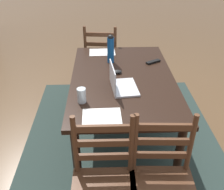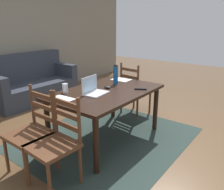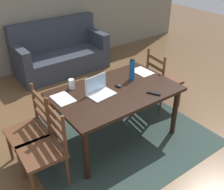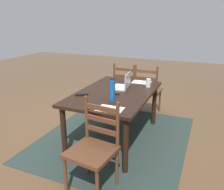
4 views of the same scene
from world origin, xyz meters
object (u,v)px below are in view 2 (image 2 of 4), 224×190
(chair_left_near, at_px, (56,144))
(chair_right_far, at_px, (135,89))
(chair_left_far, at_px, (32,133))
(water_bottle, at_px, (116,74))
(couch, at_px, (32,84))
(tv_remote, at_px, (141,89))
(dining_table, at_px, (106,96))
(drinking_glass, at_px, (65,88))
(computer_mouse, at_px, (107,87))
(laptop, at_px, (93,89))

(chair_left_near, height_order, chair_right_far, same)
(chair_left_far, relative_size, water_bottle, 3.12)
(chair_left_far, height_order, couch, couch)
(chair_left_near, xyz_separation_m, tv_remote, (1.40, -0.15, 0.28))
(dining_table, relative_size, chair_left_near, 1.65)
(dining_table, height_order, couch, couch)
(dining_table, distance_m, chair_left_near, 1.11)
(drinking_glass, height_order, computer_mouse, drinking_glass)
(chair_right_far, distance_m, drinking_glass, 1.53)
(water_bottle, distance_m, computer_mouse, 0.31)
(chair_left_far, xyz_separation_m, tv_remote, (1.40, -0.55, 0.28))
(dining_table, distance_m, laptop, 0.26)
(laptop, bearing_deg, water_bottle, 5.75)
(laptop, distance_m, tv_remote, 0.67)
(laptop, xyz_separation_m, tv_remote, (0.54, -0.40, -0.05))
(drinking_glass, bearing_deg, chair_right_far, -6.34)
(chair_left_near, distance_m, chair_right_far, 2.18)
(couch, bearing_deg, computer_mouse, -97.38)
(chair_left_far, height_order, laptop, laptop)
(couch, relative_size, computer_mouse, 18.00)
(drinking_glass, bearing_deg, chair_left_near, -139.17)
(dining_table, height_order, chair_left_near, chair_left_near)
(drinking_glass, bearing_deg, chair_left_far, -165.50)
(tv_remote, bearing_deg, chair_left_near, 144.26)
(chair_left_near, relative_size, chair_right_far, 1.00)
(dining_table, bearing_deg, tv_remote, -47.06)
(dining_table, distance_m, chair_left_far, 1.10)
(chair_left_far, relative_size, chair_left_near, 1.00)
(chair_left_far, xyz_separation_m, drinking_glass, (0.66, 0.17, 0.33))
(computer_mouse, bearing_deg, chair_left_far, 169.98)
(couch, distance_m, laptop, 2.43)
(couch, distance_m, water_bottle, 2.32)
(couch, bearing_deg, laptop, -104.50)
(dining_table, bearing_deg, water_bottle, 16.41)
(couch, bearing_deg, tv_remote, -91.29)
(drinking_glass, xyz_separation_m, tv_remote, (0.74, -0.72, -0.05))
(chair_right_far, bearing_deg, couch, 107.52)
(chair_right_far, distance_m, couch, 2.27)
(water_bottle, distance_m, drinking_glass, 0.82)
(chair_right_far, xyz_separation_m, couch, (-0.68, 2.16, -0.11))
(chair_left_near, height_order, drinking_glass, chair_left_near)
(dining_table, bearing_deg, chair_left_far, 169.53)
(chair_left_near, xyz_separation_m, laptop, (0.86, 0.25, 0.33))
(dining_table, distance_m, chair_right_far, 1.11)
(drinking_glass, xyz_separation_m, computer_mouse, (0.50, -0.31, -0.05))
(water_bottle, bearing_deg, laptop, -174.25)
(chair_right_far, relative_size, laptop, 2.78)
(drinking_glass, relative_size, tv_remote, 0.74)
(chair_left_near, relative_size, computer_mouse, 9.50)
(chair_left_far, xyz_separation_m, chair_left_near, (-0.00, -0.40, 0.00))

